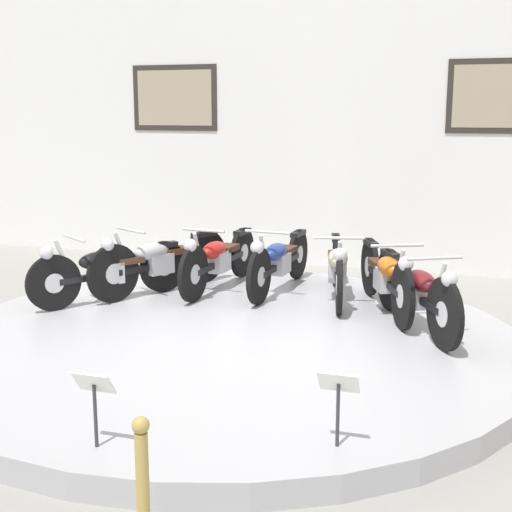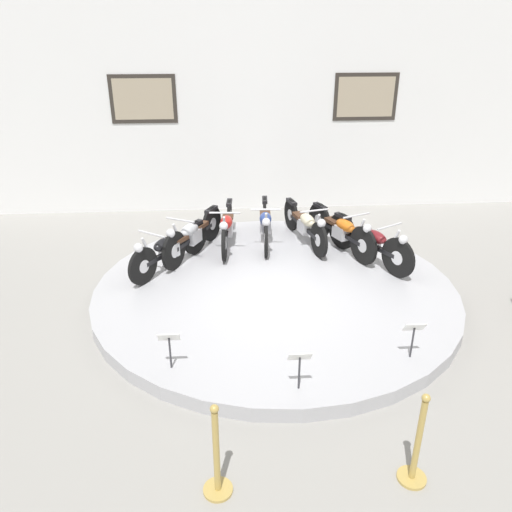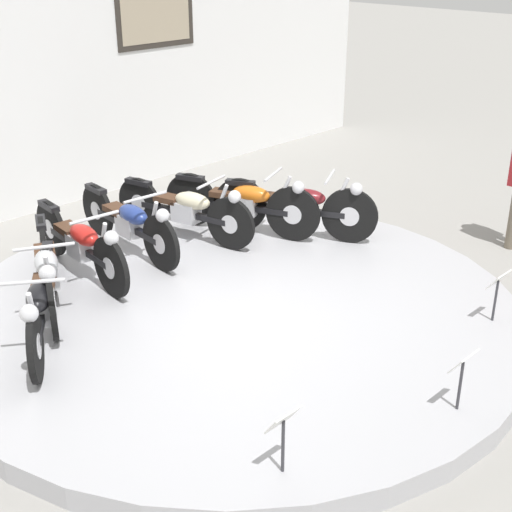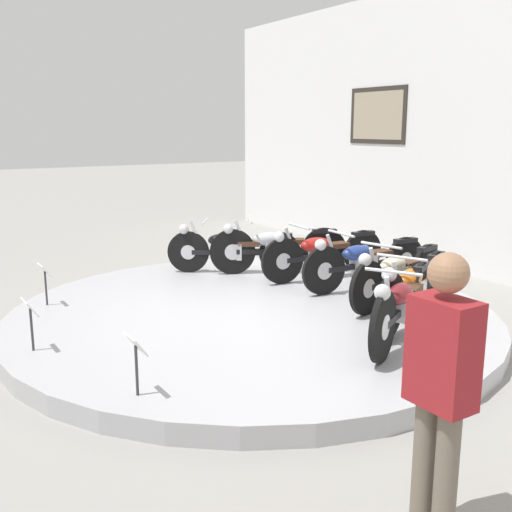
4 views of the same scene
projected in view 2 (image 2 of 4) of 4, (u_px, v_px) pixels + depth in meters
ground_plane at (275, 295)px, 8.00m from camera, size 60.00×60.00×0.00m
display_platform at (275, 290)px, 7.96m from camera, size 5.67×5.67×0.20m
back_wall at (256, 108)px, 10.90m from camera, size 14.00×0.22×4.56m
motorcycle_black at (169, 248)px, 8.29m from camera, size 1.17×1.64×0.78m
motorcycle_silver at (193, 234)px, 8.79m from camera, size 0.97×1.82×0.81m
motorcycle_red at (227, 226)px, 9.17m from camera, size 0.54×1.99×0.80m
motorcycle_blue at (265, 222)px, 9.33m from camera, size 0.54×1.98×0.79m
motorcycle_cream at (305, 224)px, 9.26m from camera, size 0.62×1.94×0.79m
motorcycle_orange at (342, 230)px, 8.97m from camera, size 0.83×1.89×0.81m
motorcycle_maroon at (370, 241)px, 8.50m from camera, size 1.01×1.80×0.81m
info_placard_front_left at (169, 342)px, 5.86m from camera, size 0.26×0.11×0.51m
info_placard_front_centre at (300, 362)px, 5.52m from camera, size 0.26×0.11×0.51m
info_placard_front_right at (414, 332)px, 6.05m from camera, size 0.26×0.11×0.51m
stanchion_post_left_of_entry at (217, 464)px, 4.51m from camera, size 0.28×0.28×1.02m
stanchion_post_right_of_entry at (416, 452)px, 4.63m from camera, size 0.28×0.28×1.02m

